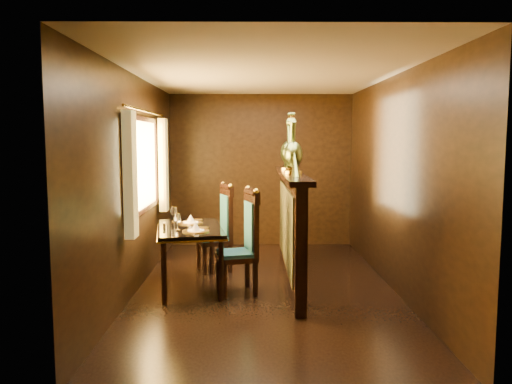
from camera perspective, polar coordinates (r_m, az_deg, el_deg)
ground at (r=6.02m, az=1.06°, el=-10.96°), size 5.00×5.00×0.00m
room_shell at (r=5.78m, az=0.24°, el=4.27°), size 3.04×5.04×2.52m
partition at (r=6.16m, az=3.98°, el=-3.76°), size 0.26×2.70×1.36m
dining_table at (r=5.95m, az=-7.63°, el=-4.64°), size 0.96×1.35×0.93m
chair_left at (r=5.75m, az=-1.18°, el=-5.25°), size 0.54×0.56×1.22m
chair_right at (r=6.74m, az=-3.93°, el=-3.75°), size 0.55×0.56×1.19m
peacock_left at (r=5.82m, az=4.29°, el=5.62°), size 0.23×0.60×0.72m
peacock_right at (r=6.48m, az=3.80°, el=5.72°), size 0.23×0.61×0.73m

